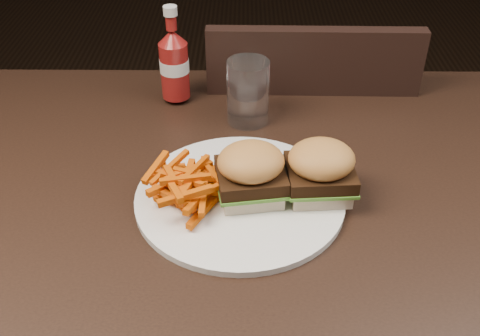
{
  "coord_description": "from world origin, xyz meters",
  "views": [
    {
      "loc": [
        0.06,
        -0.64,
        1.27
      ],
      "look_at": [
        0.06,
        -0.0,
        0.8
      ],
      "focal_mm": 42.0,
      "sensor_mm": 36.0,
      "label": 1
    }
  ],
  "objects_px": {
    "plate": "(240,197)",
    "tumbler": "(248,92)",
    "dining_table": "(202,205)",
    "chair_far": "(296,168)",
    "ketchup_bottle": "(175,71)"
  },
  "relations": [
    {
      "from": "dining_table",
      "to": "chair_far",
      "type": "bearing_deg",
      "value": 68.9
    },
    {
      "from": "tumbler",
      "to": "dining_table",
      "type": "bearing_deg",
      "value": -108.17
    },
    {
      "from": "plate",
      "to": "tumbler",
      "type": "xyz_separation_m",
      "value": [
        0.01,
        0.22,
        0.05
      ]
    },
    {
      "from": "ketchup_bottle",
      "to": "tumbler",
      "type": "xyz_separation_m",
      "value": [
        0.13,
        -0.07,
        -0.01
      ]
    },
    {
      "from": "dining_table",
      "to": "chair_far",
      "type": "distance_m",
      "value": 0.61
    },
    {
      "from": "dining_table",
      "to": "tumbler",
      "type": "height_order",
      "value": "tumbler"
    },
    {
      "from": "plate",
      "to": "chair_far",
      "type": "bearing_deg",
      "value": 75.13
    },
    {
      "from": "chair_far",
      "to": "ketchup_bottle",
      "type": "bearing_deg",
      "value": 41.34
    },
    {
      "from": "dining_table",
      "to": "chair_far",
      "type": "relative_size",
      "value": 2.88
    },
    {
      "from": "ketchup_bottle",
      "to": "tumbler",
      "type": "bearing_deg",
      "value": -28.18
    },
    {
      "from": "ketchup_bottle",
      "to": "plate",
      "type": "bearing_deg",
      "value": -67.5
    },
    {
      "from": "ketchup_bottle",
      "to": "tumbler",
      "type": "height_order",
      "value": "same"
    },
    {
      "from": "plate",
      "to": "ketchup_bottle",
      "type": "height_order",
      "value": "ketchup_bottle"
    },
    {
      "from": "ketchup_bottle",
      "to": "dining_table",
      "type": "bearing_deg",
      "value": -77.24
    },
    {
      "from": "plate",
      "to": "tumbler",
      "type": "bearing_deg",
      "value": 87.03
    }
  ]
}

